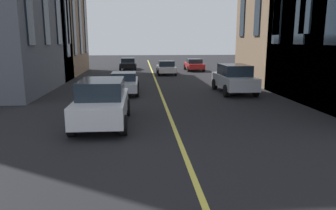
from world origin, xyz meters
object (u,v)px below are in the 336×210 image
object	(u,v)px
car_silver_mid	(124,83)
car_white_parked_a	(166,68)
car_silver_parked_b	(234,78)
car_black_far	(128,64)
car_white_trailing	(102,102)
car_red_near	(194,65)

from	to	relation	value
car_silver_mid	car_white_parked_a	world-z (taller)	car_white_parked_a
car_silver_parked_b	car_silver_mid	bearing A→B (deg)	86.48
car_black_far	car_silver_mid	xyz separation A→B (m)	(-17.75, -0.38, 0.00)
car_black_far	car_white_trailing	distance (m)	25.81
car_red_near	car_black_far	xyz separation A→B (m)	(2.21, 7.70, 0.00)
car_red_near	car_white_parked_a	world-z (taller)	car_white_parked_a
car_white_trailing	car_white_parked_a	xyz separation A→B (m)	(19.67, -4.24, -0.27)
car_white_parked_a	car_black_far	bearing A→B (deg)	34.00
car_silver_parked_b	car_white_parked_a	distance (m)	12.58
car_red_near	car_black_far	bearing A→B (deg)	73.96
car_black_far	car_silver_parked_b	bearing A→B (deg)	-157.07
car_black_far	car_white_parked_a	bearing A→B (deg)	-146.00
car_white_trailing	car_white_parked_a	bearing A→B (deg)	-12.16
car_silver_parked_b	car_black_far	bearing A→B (deg)	22.93
car_black_far	car_white_trailing	world-z (taller)	car_white_trailing
car_white_trailing	car_silver_parked_b	xyz separation A→B (m)	(7.61, -7.80, 0.00)
car_black_far	car_white_parked_a	distance (m)	7.40
car_black_far	car_silver_parked_b	xyz separation A→B (m)	(-18.20, -7.70, 0.27)
car_black_far	car_red_near	bearing A→B (deg)	-106.04
car_black_far	car_white_parked_a	xyz separation A→B (m)	(-6.13, -4.14, -0.00)
car_white_trailing	car_black_far	bearing A→B (deg)	-0.22
car_red_near	car_white_parked_a	distance (m)	5.30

